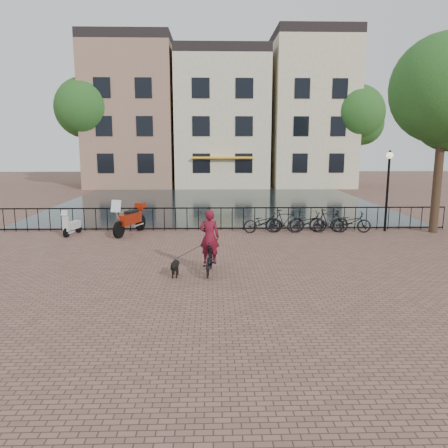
{
  "coord_description": "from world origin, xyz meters",
  "views": [
    {
      "loc": [
        -0.38,
        -11.01,
        3.78
      ],
      "look_at": [
        0.0,
        3.0,
        1.2
      ],
      "focal_mm": 35.0,
      "sensor_mm": 36.0,
      "label": 1
    }
  ],
  "objects_px": {
    "lamp_post": "(388,177)",
    "cyclist": "(209,246)",
    "scooter": "(72,221)",
    "dog": "(175,268)",
    "motorcycle": "(130,215)"
  },
  "relations": [
    {
      "from": "lamp_post",
      "to": "motorcycle",
      "type": "bearing_deg",
      "value": -178.34
    },
    {
      "from": "lamp_post",
      "to": "cyclist",
      "type": "bearing_deg",
      "value": -141.24
    },
    {
      "from": "lamp_post",
      "to": "cyclist",
      "type": "distance_m",
      "value": 9.95
    },
    {
      "from": "cyclist",
      "to": "scooter",
      "type": "bearing_deg",
      "value": -39.28
    },
    {
      "from": "cyclist",
      "to": "scooter",
      "type": "distance_m",
      "value": 8.15
    },
    {
      "from": "dog",
      "to": "motorcycle",
      "type": "height_order",
      "value": "motorcycle"
    },
    {
      "from": "cyclist",
      "to": "dog",
      "type": "xyz_separation_m",
      "value": [
        -1.0,
        -0.26,
        -0.59
      ]
    },
    {
      "from": "cyclist",
      "to": "motorcycle",
      "type": "height_order",
      "value": "cyclist"
    },
    {
      "from": "cyclist",
      "to": "dog",
      "type": "distance_m",
      "value": 1.19
    },
    {
      "from": "lamp_post",
      "to": "dog",
      "type": "height_order",
      "value": "lamp_post"
    },
    {
      "from": "dog",
      "to": "scooter",
      "type": "distance_m",
      "value": 7.67
    },
    {
      "from": "scooter",
      "to": "cyclist",
      "type": "bearing_deg",
      "value": -31.75
    },
    {
      "from": "cyclist",
      "to": "motorcycle",
      "type": "bearing_deg",
      "value": -54.41
    },
    {
      "from": "cyclist",
      "to": "scooter",
      "type": "height_order",
      "value": "cyclist"
    },
    {
      "from": "lamp_post",
      "to": "dog",
      "type": "distance_m",
      "value": 10.99
    }
  ]
}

